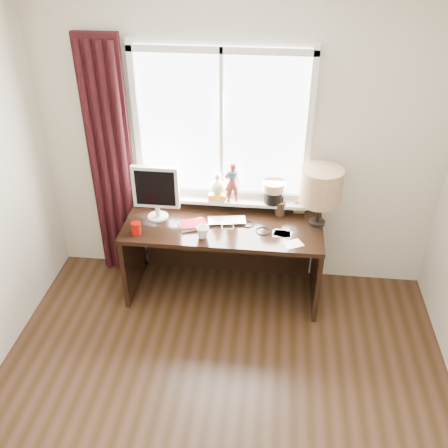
# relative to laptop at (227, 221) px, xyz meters

# --- Properties ---
(ceiling) EXTENTS (3.50, 4.00, 0.00)m
(ceiling) POSITION_rel_laptop_xyz_m (0.07, -1.67, 1.84)
(ceiling) COLOR white
(ceiling) RESTS_ON wall_back
(wall_back) EXTENTS (3.50, 0.00, 2.60)m
(wall_back) POSITION_rel_laptop_xyz_m (0.07, 0.33, 0.54)
(wall_back) COLOR beige
(wall_back) RESTS_ON ground
(laptop) EXTENTS (0.35, 0.26, 0.03)m
(laptop) POSITION_rel_laptop_xyz_m (0.00, 0.00, 0.00)
(laptop) COLOR silver
(laptop) RESTS_ON desk
(mug) EXTENTS (0.14, 0.14, 0.11)m
(mug) POSITION_rel_laptop_xyz_m (-0.18, -0.25, 0.04)
(mug) COLOR white
(mug) RESTS_ON desk
(red_cup) EXTENTS (0.08, 0.08, 0.11)m
(red_cup) POSITION_rel_laptop_xyz_m (-0.73, -0.26, 0.04)
(red_cup) COLOR #880801
(red_cup) RESTS_ON desk
(window) EXTENTS (1.52, 0.21, 1.40)m
(window) POSITION_rel_laptop_xyz_m (-0.07, 0.28, 0.55)
(window) COLOR white
(window) RESTS_ON ground
(curtain) EXTENTS (0.38, 0.09, 2.25)m
(curtain) POSITION_rel_laptop_xyz_m (-1.06, 0.24, 0.35)
(curtain) COLOR black
(curtain) RESTS_ON floor
(desk) EXTENTS (1.70, 0.70, 0.75)m
(desk) POSITION_rel_laptop_xyz_m (-0.03, 0.06, -0.26)
(desk) COLOR black
(desk) RESTS_ON floor
(monitor) EXTENTS (0.40, 0.18, 0.49)m
(monitor) POSITION_rel_laptop_xyz_m (-0.61, 0.01, 0.27)
(monitor) COLOR beige
(monitor) RESTS_ON desk
(notebook_stack) EXTENTS (0.27, 0.24, 0.03)m
(notebook_stack) POSITION_rel_laptop_xyz_m (-0.29, -0.09, 0.00)
(notebook_stack) COLOR beige
(notebook_stack) RESTS_ON desk
(brush_holder) EXTENTS (0.09, 0.09, 0.25)m
(brush_holder) POSITION_rel_laptop_xyz_m (0.45, 0.18, 0.05)
(brush_holder) COLOR black
(brush_holder) RESTS_ON desk
(icon_frame) EXTENTS (0.10, 0.03, 0.13)m
(icon_frame) POSITION_rel_laptop_xyz_m (0.62, 0.22, 0.05)
(icon_frame) COLOR gold
(icon_frame) RESTS_ON desk
(table_lamp) EXTENTS (0.35, 0.35, 0.52)m
(table_lamp) POSITION_rel_laptop_xyz_m (0.77, 0.06, 0.35)
(table_lamp) COLOR black
(table_lamp) RESTS_ON desk
(loose_papers) EXTENTS (0.26, 0.30, 0.00)m
(loose_papers) POSITION_rel_laptop_xyz_m (0.50, -0.18, -0.01)
(loose_papers) COLOR white
(loose_papers) RESTS_ON desk
(desk_cables) EXTENTS (0.50, 0.27, 0.01)m
(desk_cables) POSITION_rel_laptop_xyz_m (0.19, -0.05, -0.01)
(desk_cables) COLOR black
(desk_cables) RESTS_ON desk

